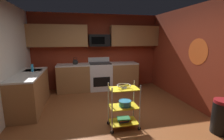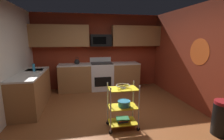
{
  "view_description": "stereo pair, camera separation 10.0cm",
  "coord_description": "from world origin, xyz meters",
  "views": [
    {
      "loc": [
        -0.73,
        -3.32,
        1.79
      ],
      "look_at": [
        0.07,
        0.26,
        1.05
      ],
      "focal_mm": 25.74,
      "sensor_mm": 36.0,
      "label": 1
    },
    {
      "loc": [
        -0.63,
        -3.34,
        1.79
      ],
      "look_at": [
        0.07,
        0.26,
        1.05
      ],
      "focal_mm": 25.74,
      "sensor_mm": 36.0,
      "label": 2
    }
  ],
  "objects": [
    {
      "name": "floor",
      "position": [
        0.0,
        0.0,
        -0.02
      ],
      "size": [
        4.4,
        4.8,
        0.04
      ],
      "primitive_type": "cube",
      "color": "brown",
      "rests_on": "ground"
    },
    {
      "name": "wall_back",
      "position": [
        0.0,
        2.43,
        1.3
      ],
      "size": [
        4.52,
        0.06,
        2.6
      ],
      "primitive_type": "cube",
      "color": "maroon",
      "rests_on": "ground"
    },
    {
      "name": "wall_right",
      "position": [
        2.23,
        0.0,
        1.3
      ],
      "size": [
        0.06,
        4.8,
        2.6
      ],
      "primitive_type": "cube",
      "color": "maroon",
      "rests_on": "ground"
    },
    {
      "name": "wall_flower_decal",
      "position": [
        2.2,
        0.08,
        1.45
      ],
      "size": [
        0.0,
        0.65,
        0.65
      ],
      "primitive_type": "cylinder",
      "rotation": [
        0.0,
        1.57,
        0.0
      ],
      "color": "#E5591E"
    },
    {
      "name": "counter_run",
      "position": [
        -0.75,
        1.64,
        0.46
      ],
      "size": [
        3.58,
        2.34,
        0.92
      ],
      "color": "#9E6B3D",
      "rests_on": "ground"
    },
    {
      "name": "oven_range",
      "position": [
        0.06,
        2.1,
        0.48
      ],
      "size": [
        0.76,
        0.65,
        1.1
      ],
      "color": "white",
      "rests_on": "ground"
    },
    {
      "name": "upper_cabinets",
      "position": [
        -0.01,
        2.23,
        1.85
      ],
      "size": [
        4.4,
        0.33,
        0.7
      ],
      "color": "#9E6B3D"
    },
    {
      "name": "microwave",
      "position": [
        0.06,
        2.21,
        1.7
      ],
      "size": [
        0.7,
        0.39,
        0.4
      ],
      "color": "black"
    },
    {
      "name": "rolling_cart",
      "position": [
        0.15,
        -0.47,
        0.45
      ],
      "size": [
        0.62,
        0.37,
        0.91
      ],
      "color": "silver",
      "rests_on": "ground"
    },
    {
      "name": "fruit_bowl",
      "position": [
        0.15,
        -0.47,
        0.88
      ],
      "size": [
        0.27,
        0.27,
        0.07
      ],
      "color": "silver",
      "rests_on": "rolling_cart"
    },
    {
      "name": "mixing_bowl_large",
      "position": [
        0.17,
        -0.47,
        0.52
      ],
      "size": [
        0.25,
        0.25,
        0.11
      ],
      "color": "#338CBF",
      "rests_on": "rolling_cart"
    },
    {
      "name": "book_stack",
      "position": [
        0.15,
        -0.47,
        0.17
      ],
      "size": [
        0.27,
        0.19,
        0.08
      ],
      "color": "#1E4C8C",
      "rests_on": "rolling_cart"
    },
    {
      "name": "kettle",
      "position": [
        -0.76,
        2.1,
        1.0
      ],
      "size": [
        0.21,
        0.18,
        0.26
      ],
      "color": "black",
      "rests_on": "counter_run"
    },
    {
      "name": "dish_soap_bottle",
      "position": [
        -1.86,
        1.12,
        1.02
      ],
      "size": [
        0.06,
        0.06,
        0.2
      ],
      "primitive_type": "cylinder",
      "color": "#2D8CBF",
      "rests_on": "counter_run"
    },
    {
      "name": "trash_can",
      "position": [
        1.9,
        -1.05,
        0.33
      ],
      "size": [
        0.34,
        0.42,
        0.66
      ],
      "color": "black",
      "rests_on": "ground"
    }
  ]
}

